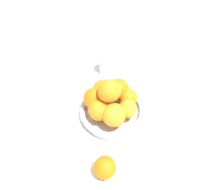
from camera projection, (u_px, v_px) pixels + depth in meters
ground_plane at (112, 113)px, 0.81m from camera, size 4.00×4.00×0.00m
fruit_bowl at (112, 110)px, 0.80m from camera, size 0.24×0.24×0.04m
orange_pile at (110, 99)px, 0.75m from camera, size 0.20×0.19×0.14m
stray_orange at (105, 167)px, 0.64m from camera, size 0.07×0.07×0.07m
drinking_glass at (106, 63)px, 0.93m from camera, size 0.06×0.06×0.09m
napkin_folded at (194, 110)px, 0.82m from camera, size 0.15×0.15×0.01m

